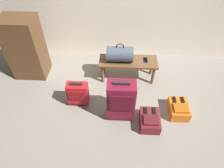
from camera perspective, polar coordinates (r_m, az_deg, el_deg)
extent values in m
plane|color=gray|center=(3.14, 2.53, -8.28)|extent=(6.60, 6.60, 0.00)
cube|color=brown|center=(3.45, 4.67, 6.46)|extent=(1.00, 0.36, 0.04)
cylinder|color=brown|center=(3.49, -2.74, 2.82)|extent=(0.05, 0.05, 0.36)
cylinder|color=brown|center=(3.53, 11.67, 2.33)|extent=(0.05, 0.05, 0.36)
cylinder|color=brown|center=(3.68, -2.41, 5.53)|extent=(0.05, 0.05, 0.36)
cylinder|color=brown|center=(3.72, 11.28, 5.04)|extent=(0.05, 0.05, 0.36)
cylinder|color=#475160|center=(3.36, 2.25, 8.53)|extent=(0.44, 0.26, 0.26)
torus|color=black|center=(3.28, 2.31, 10.50)|extent=(0.14, 0.02, 0.14)
cube|color=#191E4C|center=(3.48, 9.58, 6.81)|extent=(0.07, 0.14, 0.01)
cube|color=black|center=(3.48, 9.59, 6.87)|extent=(0.06, 0.13, 0.00)
cube|color=maroon|center=(2.83, 2.61, -4.64)|extent=(0.40, 0.23, 0.63)
cube|color=#500E1C|center=(2.68, 2.62, -5.62)|extent=(0.32, 0.02, 0.28)
cube|color=#262628|center=(2.58, 2.84, 0.17)|extent=(0.22, 0.03, 0.04)
cylinder|color=black|center=(3.14, -0.13, -7.45)|extent=(0.02, 0.05, 0.05)
cylinder|color=black|center=(3.14, 4.98, -7.60)|extent=(0.02, 0.05, 0.05)
cube|color=red|center=(3.13, -9.75, -2.62)|extent=(0.32, 0.16, 0.37)
cube|color=maroon|center=(3.04, -10.14, -3.31)|extent=(0.26, 0.02, 0.17)
cube|color=#262628|center=(2.98, -10.22, 0.04)|extent=(0.18, 0.03, 0.04)
cylinder|color=black|center=(3.34, -11.05, -4.27)|extent=(0.02, 0.05, 0.05)
cylinder|color=black|center=(3.30, -7.24, -4.45)|extent=(0.02, 0.05, 0.05)
cube|color=orange|center=(3.24, 18.50, -6.81)|extent=(0.28, 0.38, 0.17)
cube|color=#AD5514|center=(3.13, 19.15, -6.58)|extent=(0.21, 0.17, 0.04)
cube|color=black|center=(3.19, 17.58, -4.81)|extent=(0.04, 0.19, 0.02)
cube|color=black|center=(3.23, 19.74, -4.83)|extent=(0.04, 0.19, 0.02)
cube|color=maroon|center=(3.00, 10.74, -10.23)|extent=(0.28, 0.38, 0.17)
cube|color=#55181C|center=(2.88, 11.13, -10.13)|extent=(0.21, 0.17, 0.04)
cube|color=black|center=(2.96, 9.65, -8.10)|extent=(0.04, 0.19, 0.02)
cube|color=black|center=(2.98, 12.08, -8.13)|extent=(0.04, 0.19, 0.02)
cube|color=brown|center=(3.75, -23.50, 9.42)|extent=(0.56, 0.44, 1.10)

